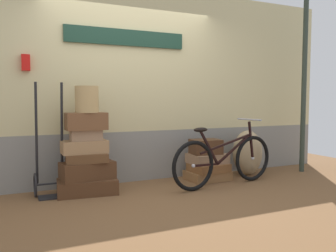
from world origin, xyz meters
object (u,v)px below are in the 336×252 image
object	(u,v)px
suitcase_4	(86,135)
suitcase_9	(206,147)
suitcase_1	(88,170)
suitcase_3	(84,147)
suitcase_0	(87,187)
burlap_sack	(248,153)
suitcase_2	(87,158)
wicker_basket	(87,99)
suitcase_7	(209,167)
bicycle	(224,160)
luggage_trolley	(50,169)
suitcase_6	(207,175)
suitcase_5	(86,121)
suitcase_8	(207,158)

from	to	relation	value
suitcase_4	suitcase_9	xyz separation A→B (m)	(1.76, 0.01, -0.25)
suitcase_1	suitcase_3	xyz separation A→B (m)	(-0.03, 0.03, 0.30)
suitcase_0	burlap_sack	world-z (taller)	burlap_sack
suitcase_0	suitcase_1	bearing A→B (deg)	67.00
suitcase_2	wicker_basket	size ratio (longest dim) A/B	1.53
suitcase_2	burlap_sack	size ratio (longest dim) A/B	0.72
suitcase_7	wicker_basket	distance (m)	2.03
suitcase_3	burlap_sack	xyz separation A→B (m)	(2.56, 0.02, -0.24)
suitcase_9	wicker_basket	xyz separation A→B (m)	(-1.75, -0.02, 0.70)
suitcase_3	bicycle	bearing A→B (deg)	-12.69
luggage_trolley	suitcase_7	bearing A→B (deg)	-3.07
suitcase_6	wicker_basket	size ratio (longest dim) A/B	1.81
wicker_basket	burlap_sack	world-z (taller)	wicker_basket
suitcase_6	suitcase_5	bearing A→B (deg)	179.07
suitcase_6	suitcase_9	xyz separation A→B (m)	(-0.03, 0.01, 0.43)
suitcase_5	suitcase_8	distance (m)	1.88
suitcase_1	bicycle	xyz separation A→B (m)	(1.81, -0.39, 0.06)
suitcase_8	suitcase_9	distance (m)	0.18
suitcase_8	luggage_trolley	bearing A→B (deg)	176.08
suitcase_0	suitcase_8	bearing A→B (deg)	7.61
suitcase_1	suitcase_5	distance (m)	0.62
suitcase_6	burlap_sack	size ratio (longest dim) A/B	0.85
suitcase_6	luggage_trolley	bearing A→B (deg)	176.79
suitcase_1	suitcase_5	xyz separation A→B (m)	(-0.00, 0.01, 0.62)
suitcase_5	luggage_trolley	size ratio (longest dim) A/B	0.36
suitcase_6	suitcase_9	distance (m)	0.43
suitcase_4	burlap_sack	bearing A→B (deg)	0.99
suitcase_7	luggage_trolley	distance (m)	2.22
suitcase_1	suitcase_8	world-z (taller)	suitcase_1
suitcase_3	suitcase_6	bearing A→B (deg)	-0.37
suitcase_1	burlap_sack	world-z (taller)	burlap_sack
suitcase_3	luggage_trolley	bearing A→B (deg)	170.56
suitcase_1	suitcase_4	bearing A→B (deg)	112.16
suitcase_6	wicker_basket	xyz separation A→B (m)	(-1.78, -0.01, 1.13)
suitcase_1	suitcase_8	size ratio (longest dim) A/B	1.22
suitcase_9	luggage_trolley	size ratio (longest dim) A/B	0.30
suitcase_0	suitcase_5	bearing A→B (deg)	83.61
suitcase_6	suitcase_8	distance (m)	0.25
suitcase_9	suitcase_2	bearing A→B (deg)	-172.39
suitcase_1	suitcase_0	bearing A→B (deg)	-125.34
suitcase_4	suitcase_5	world-z (taller)	suitcase_5
suitcase_1	luggage_trolley	distance (m)	0.45
suitcase_3	suitcase_5	size ratio (longest dim) A/B	1.11
suitcase_0	suitcase_2	world-z (taller)	suitcase_2
suitcase_2	suitcase_6	distance (m)	1.84
suitcase_7	luggage_trolley	xyz separation A→B (m)	(-2.22, 0.12, 0.14)
luggage_trolley	bicycle	size ratio (longest dim) A/B	0.81
suitcase_2	suitcase_9	distance (m)	1.77
suitcase_1	suitcase_9	world-z (taller)	suitcase_9
luggage_trolley	wicker_basket	bearing A→B (deg)	-11.31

